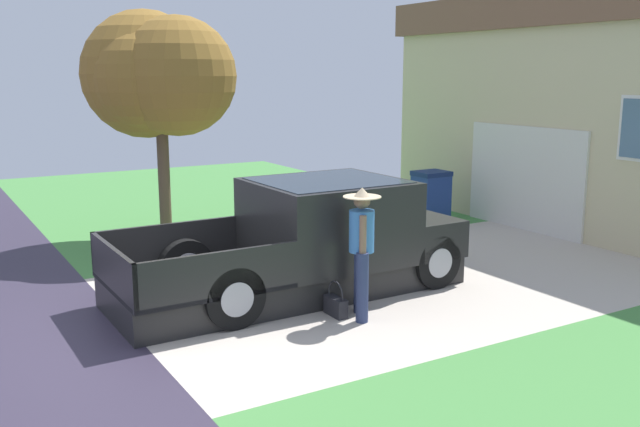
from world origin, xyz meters
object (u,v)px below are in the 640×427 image
person_with_hat (361,245)px  handbag (336,305)px  front_yard_tree (156,76)px  wheeled_trash_bin (431,194)px  pickup_truck (316,241)px

person_with_hat → handbag: size_ratio=3.62×
person_with_hat → handbag: 0.88m
person_with_hat → handbag: bearing=79.6°
front_yard_tree → wheeled_trash_bin: 6.27m
handbag → front_yard_tree: (-5.17, -0.62, 2.94)m
pickup_truck → handbag: 1.33m
pickup_truck → handbag: size_ratio=10.75×
handbag → person_with_hat: bearing=50.2°
front_yard_tree → person_with_hat: bearing=9.2°
handbag → front_yard_tree: 5.98m
person_with_hat → wheeled_trash_bin: 6.48m
pickup_truck → person_with_hat: 1.37m
pickup_truck → front_yard_tree: bearing=-166.6°
pickup_truck → wheeled_trash_bin: size_ratio=4.76×
pickup_truck → person_with_hat: person_with_hat is taller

